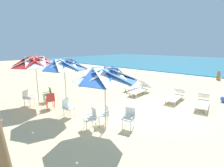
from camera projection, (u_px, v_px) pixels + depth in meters
The scene contains 18 objects.
ground_plane at pixel (160, 112), 8.52m from camera, with size 80.00×80.00×0.00m, color beige.
surf_foam at pixel (214, 78), 17.53m from camera, with size 80.00×0.70×0.01m, color white.
beach_umbrella_0 at pixel (105, 75), 6.19m from camera, with size 2.45×2.45×2.55m.
plastic_chair_0 at pixel (104, 113), 7.12m from camera, with size 0.62×0.63×0.87m.
plastic_chair_1 at pixel (129, 117), 6.77m from camera, with size 0.53×0.55×0.87m.
plastic_chair_2 at pixel (91, 117), 6.73m from camera, with size 0.57×0.59×0.87m.
beach_umbrella_1 at pixel (64, 65), 7.95m from camera, with size 2.20×2.20×2.73m.
plastic_chair_3 at pixel (68, 106), 7.90m from camera, with size 0.57×0.55×0.87m.
beach_umbrella_2 at pixel (35, 62), 9.14m from camera, with size 2.48×2.48×2.80m.
plastic_chair_4 at pixel (28, 97), 9.40m from camera, with size 0.62×0.61×0.87m.
plastic_chair_5 at pixel (50, 100), 8.93m from camera, with size 0.57×0.55×0.87m.
plastic_chair_6 at pixel (48, 94), 10.06m from camera, with size 0.55×0.57×0.87m.
sun_lounger_0 at pixel (202, 102), 9.15m from camera, with size 1.00×2.22×0.62m.
sun_lounger_1 at pixel (175, 96), 10.22m from camera, with size 0.76×2.18×0.62m.
sun_lounger_2 at pixel (140, 90), 11.71m from camera, with size 0.67×2.16×0.62m.
sun_lounger_3 at pixel (136, 86), 12.80m from camera, with size 0.92×2.21×0.62m.
beach_ball at pixel (224, 99), 10.04m from camera, with size 0.35×0.35×0.35m, color blue.
beachgoer_seated at pixel (219, 77), 16.76m from camera, with size 0.30×0.93×0.92m.
Camera 1 is at (3.50, -7.60, 3.25)m, focal length 27.20 mm.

